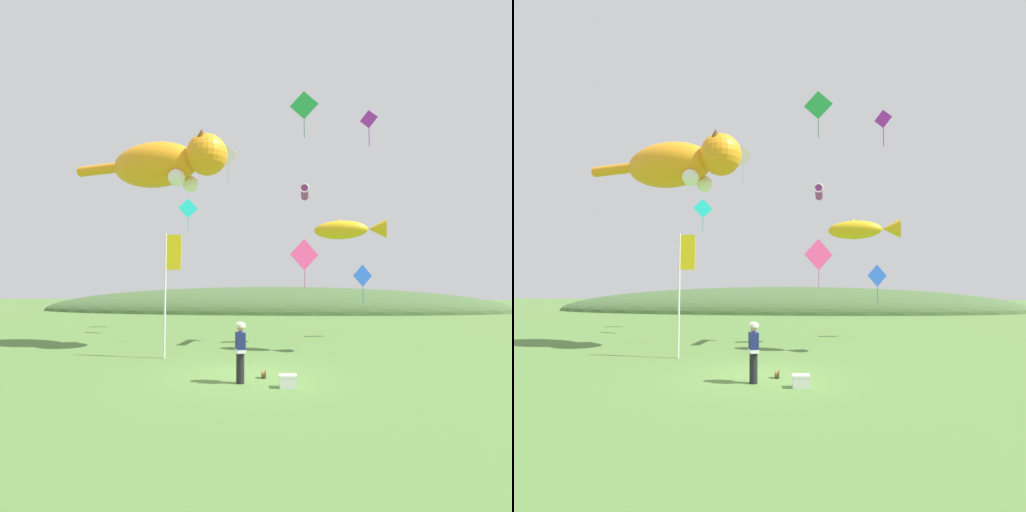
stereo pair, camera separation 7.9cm
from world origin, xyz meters
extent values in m
plane|color=#517A38|center=(0.00, 0.00, 0.00)|extent=(120.00, 120.00, 0.00)
ellipsoid|color=#426033|center=(0.00, 29.75, 0.00)|extent=(49.94, 12.46, 5.08)
cylinder|color=black|center=(-0.12, -0.90, 0.44)|extent=(0.24, 0.24, 0.88)
cube|color=navy|center=(-0.12, -0.90, 1.18)|extent=(0.35, 0.45, 0.60)
cube|color=white|center=(-0.12, -0.90, 0.94)|extent=(0.38, 0.48, 0.10)
sphere|color=tan|center=(-0.12, -0.90, 1.59)|extent=(0.20, 0.20, 0.20)
cylinder|color=silver|center=(-0.12, -0.90, 1.68)|extent=(0.30, 0.30, 0.09)
cylinder|color=silver|center=(-0.12, -0.90, 1.74)|extent=(0.20, 0.20, 0.07)
cylinder|color=olive|center=(0.53, -0.20, 0.13)|extent=(0.12, 0.19, 0.19)
cylinder|color=brown|center=(0.47, -0.20, 0.13)|extent=(0.02, 0.26, 0.26)
cylinder|color=brown|center=(0.59, -0.20, 0.13)|extent=(0.02, 0.26, 0.26)
cube|color=white|center=(1.27, -1.29, 0.15)|extent=(0.50, 0.35, 0.30)
cube|color=white|center=(1.27, -1.29, 0.33)|extent=(0.51, 0.35, 0.06)
cylinder|color=silver|center=(-3.52, 2.78, 2.45)|extent=(0.08, 0.08, 4.91)
cube|color=yellow|center=(-3.20, 2.78, 4.16)|extent=(0.60, 0.03, 1.40)
ellipsoid|color=orange|center=(-4.86, 5.35, 8.49)|extent=(4.83, 3.39, 2.08)
ellipsoid|color=white|center=(-4.66, 5.29, 8.11)|extent=(3.08, 1.98, 1.14)
sphere|color=orange|center=(-2.26, 4.62, 8.70)|extent=(1.87, 1.87, 1.87)
cone|color=#55330A|center=(-2.12, 5.11, 9.38)|extent=(0.82, 0.82, 0.62)
cone|color=#55330A|center=(-2.40, 4.12, 9.38)|extent=(0.82, 0.82, 0.62)
sphere|color=white|center=(-3.21, 5.54, 7.60)|extent=(0.75, 0.75, 0.75)
sphere|color=white|center=(-3.56, 4.33, 7.60)|extent=(0.75, 0.75, 0.75)
cylinder|color=orange|center=(-8.06, 6.26, 8.59)|extent=(2.34, 1.10, 0.50)
ellipsoid|color=gold|center=(3.63, 4.64, 5.23)|extent=(2.40, 1.26, 0.81)
cone|color=gold|center=(5.13, 4.36, 5.23)|extent=(0.87, 0.93, 0.81)
cone|color=gold|center=(3.57, 4.65, 5.58)|extent=(0.44, 0.44, 0.38)
sphere|color=black|center=(2.95, 5.05, 5.30)|extent=(0.19, 0.19, 0.19)
cylinder|color=#8C268C|center=(2.18, 6.24, 7.27)|extent=(0.48, 1.93, 0.36)
torus|color=white|center=(2.12, 5.28, 7.27)|extent=(0.44, 0.09, 0.44)
cube|color=purple|center=(5.34, 6.55, 10.92)|extent=(0.76, 0.52, 0.91)
cylinder|color=black|center=(5.34, 6.56, 10.92)|extent=(0.52, 0.36, 0.02)
cube|color=#6B1A7C|center=(5.34, 6.55, 10.02)|extent=(0.03, 0.02, 0.90)
cube|color=blue|center=(5.46, 9.36, 3.34)|extent=(1.11, 0.50, 1.21)
cylinder|color=black|center=(5.46, 9.37, 3.34)|extent=(0.75, 0.34, 0.02)
cube|color=#1A3E97|center=(5.46, 9.36, 2.29)|extent=(0.03, 0.02, 0.90)
cube|color=#19BFBF|center=(-5.05, 12.69, 7.82)|extent=(1.16, 0.61, 1.30)
cylinder|color=black|center=(-5.05, 12.70, 7.82)|extent=(0.78, 0.41, 0.02)
cube|color=#118585|center=(-5.05, 12.69, 6.72)|extent=(0.03, 0.02, 0.90)
cube|color=#E53F8C|center=(2.17, 6.84, 4.33)|extent=(1.41, 0.67, 1.55)
cylinder|color=black|center=(2.17, 6.85, 4.33)|extent=(0.95, 0.46, 0.02)
cube|color=#A02C62|center=(2.17, 6.84, 3.10)|extent=(0.03, 0.02, 0.90)
cube|color=white|center=(-1.96, 9.33, 10.16)|extent=(1.19, 0.64, 1.34)
cylinder|color=black|center=(-1.96, 9.34, 10.16)|extent=(0.80, 0.43, 0.02)
cube|color=#A9A9A9|center=(-1.96, 9.33, 9.04)|extent=(0.03, 0.02, 0.90)
cube|color=green|center=(2.16, 5.64, 11.31)|extent=(1.35, 0.23, 1.36)
cylinder|color=black|center=(2.16, 5.65, 11.31)|extent=(0.91, 0.16, 0.02)
cube|color=#1A7C35|center=(2.16, 5.64, 10.18)|extent=(0.03, 0.01, 0.90)
camera|label=1|loc=(1.16, -12.73, 2.93)|focal=28.00mm
camera|label=2|loc=(1.24, -12.73, 2.93)|focal=28.00mm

